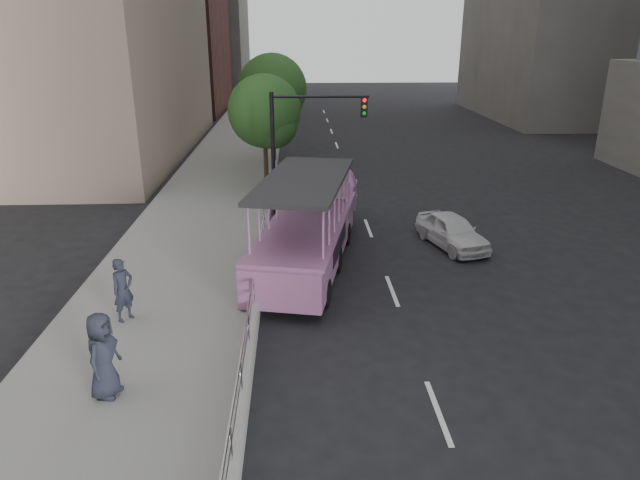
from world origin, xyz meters
TOP-DOWN VIEW (x-y plane):
  - ground at (0.00, 0.00)m, footprint 160.00×160.00m
  - sidewalk at (-5.75, 10.00)m, footprint 5.50×80.00m
  - kerb_wall at (-3.12, 2.00)m, footprint 0.24×30.00m
  - guardrail at (-3.12, 2.00)m, footprint 0.07×22.00m
  - duck_boat at (-1.41, 6.90)m, footprint 4.22×9.96m
  - car at (3.83, 7.78)m, footprint 2.40×3.85m
  - pedestrian_near at (-6.53, 1.90)m, footprint 0.71×0.76m
  - pedestrian_far at (-6.00, -1.48)m, footprint 0.79×1.04m
  - parking_sign at (-2.80, 9.25)m, footprint 0.08×0.59m
  - traffic_signal at (-1.70, 12.50)m, footprint 4.20×0.32m
  - street_tree_near at (-3.30, 15.93)m, footprint 3.52×3.52m
  - street_tree_far at (-3.10, 21.93)m, footprint 3.97×3.97m
  - midrise_stone_b at (-16.00, 64.00)m, footprint 16.00×14.00m

SIDE VIEW (x-z plane):
  - ground at x=0.00m, z-range 0.00..0.00m
  - sidewalk at x=-5.75m, z-range 0.00..0.30m
  - kerb_wall at x=-3.12m, z-range 0.30..0.66m
  - car at x=3.83m, z-range 0.00..1.22m
  - guardrail at x=-3.12m, z-range 0.79..1.50m
  - pedestrian_near at x=-6.53m, z-range 0.30..2.04m
  - duck_boat at x=-1.41m, z-range -0.41..2.80m
  - pedestrian_far at x=-6.00m, z-range 0.30..2.21m
  - parking_sign at x=-2.80m, z-range 0.35..2.98m
  - traffic_signal at x=-1.70m, z-range 0.90..6.10m
  - street_tree_near at x=-3.30m, z-range 0.96..6.68m
  - street_tree_far at x=-3.10m, z-range 1.08..7.53m
  - midrise_stone_b at x=-16.00m, z-range 0.00..20.00m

